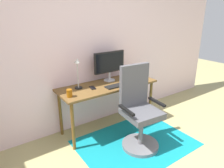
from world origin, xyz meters
The scene contains 10 objects.
wall_back centered at (0.00, 2.20, 1.30)m, with size 6.00×0.10×2.60m, color silver.
area_rug centered at (0.32, 1.26, 0.00)m, with size 1.56×1.17×0.01m, color #0F7E8A.
desk centered at (0.25, 1.85, 0.65)m, with size 1.52×0.56×0.73m.
monitor centered at (0.37, 1.99, 1.01)m, with size 0.53×0.18×0.46m.
keyboard centered at (0.34, 1.71, 0.74)m, with size 0.43×0.13×0.02m, color black.
computer_mouse centered at (0.67, 1.73, 0.75)m, with size 0.06×0.10×0.03m, color white.
coffee_cup centered at (-0.42, 1.73, 0.78)m, with size 0.07×0.07×0.10m, color #8C4D0B.
cell_phone centered at (-0.02, 1.85, 0.73)m, with size 0.07×0.14×0.01m, color black.
desk_lamp centered at (-0.19, 1.95, 1.00)m, with size 0.11×0.11×0.44m.
office_chair centered at (0.32, 1.22, 0.48)m, with size 0.55×0.50×1.13m.
Camera 1 is at (-1.35, -0.56, 1.78)m, focal length 32.69 mm.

